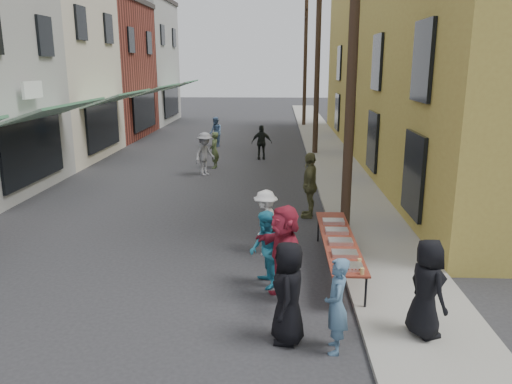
# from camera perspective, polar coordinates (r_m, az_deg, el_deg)

# --- Properties ---
(ground) EXTENTS (120.00, 120.00, 0.00)m
(ground) POSITION_cam_1_polar(r_m,az_deg,el_deg) (11.25, -10.41, -8.99)
(ground) COLOR #28282B
(ground) RESTS_ON ground
(sidewalk) EXTENTS (2.20, 60.00, 0.10)m
(sidewalk) POSITION_cam_1_polar(r_m,az_deg,el_deg) (25.55, 8.30, 4.37)
(sidewalk) COLOR gray
(sidewalk) RESTS_ON ground
(storefront_row) EXTENTS (8.00, 37.00, 9.00)m
(storefront_row) POSITION_cam_1_polar(r_m,az_deg,el_deg) (27.95, -24.48, 12.52)
(storefront_row) COLOR maroon
(storefront_row) RESTS_ON ground
(building_ochre) EXTENTS (10.00, 28.00, 10.00)m
(building_ochre) POSITION_cam_1_polar(r_m,az_deg,el_deg) (25.56, 23.15, 14.56)
(building_ochre) COLOR #A58D3B
(building_ochre) RESTS_ON ground
(utility_pole_near) EXTENTS (0.26, 0.26, 9.00)m
(utility_pole_near) POSITION_cam_1_polar(r_m,az_deg,el_deg) (13.18, 10.96, 14.48)
(utility_pole_near) COLOR #2D2116
(utility_pole_near) RESTS_ON ground
(utility_pole_mid) EXTENTS (0.26, 0.26, 9.00)m
(utility_pole_mid) POSITION_cam_1_polar(r_m,az_deg,el_deg) (25.12, 7.03, 14.45)
(utility_pole_mid) COLOR #2D2116
(utility_pole_mid) RESTS_ON ground
(utility_pole_far) EXTENTS (0.26, 0.26, 9.00)m
(utility_pole_far) POSITION_cam_1_polar(r_m,az_deg,el_deg) (37.10, 5.64, 14.43)
(utility_pole_far) COLOR #2D2116
(utility_pole_far) RESTS_ON ground
(serving_table) EXTENTS (0.70, 4.00, 0.75)m
(serving_table) POSITION_cam_1_polar(r_m,az_deg,el_deg) (11.04, 9.43, -5.45)
(serving_table) COLOR maroon
(serving_table) RESTS_ON ground
(catering_tray_sausage) EXTENTS (0.50, 0.33, 0.08)m
(catering_tray_sausage) POSITION_cam_1_polar(r_m,az_deg,el_deg) (9.48, 10.58, -8.38)
(catering_tray_sausage) COLOR maroon
(catering_tray_sausage) RESTS_ON serving_table
(catering_tray_foil_b) EXTENTS (0.50, 0.33, 0.08)m
(catering_tray_foil_b) POSITION_cam_1_polar(r_m,az_deg,el_deg) (10.08, 10.09, -6.96)
(catering_tray_foil_b) COLOR #B2B2B7
(catering_tray_foil_b) RESTS_ON serving_table
(catering_tray_buns) EXTENTS (0.50, 0.33, 0.08)m
(catering_tray_buns) POSITION_cam_1_polar(r_m,az_deg,el_deg) (10.73, 9.63, -5.60)
(catering_tray_buns) COLOR tan
(catering_tray_buns) RESTS_ON serving_table
(catering_tray_foil_d) EXTENTS (0.50, 0.33, 0.08)m
(catering_tray_foil_d) POSITION_cam_1_polar(r_m,az_deg,el_deg) (11.39, 9.21, -4.40)
(catering_tray_foil_d) COLOR #B2B2B7
(catering_tray_foil_d) RESTS_ON serving_table
(catering_tray_buns_end) EXTENTS (0.50, 0.33, 0.08)m
(catering_tray_buns_end) POSITION_cam_1_polar(r_m,az_deg,el_deg) (12.05, 8.85, -3.33)
(catering_tray_buns_end) COLOR tan
(catering_tray_buns_end) RESTS_ON serving_table
(condiment_jar_a) EXTENTS (0.07, 0.07, 0.08)m
(condiment_jar_a) POSITION_cam_1_polar(r_m,az_deg,el_deg) (9.18, 9.46, -9.11)
(condiment_jar_a) COLOR #A57F26
(condiment_jar_a) RESTS_ON serving_table
(condiment_jar_b) EXTENTS (0.07, 0.07, 0.08)m
(condiment_jar_b) POSITION_cam_1_polar(r_m,az_deg,el_deg) (9.27, 9.39, -8.87)
(condiment_jar_b) COLOR #A57F26
(condiment_jar_b) RESTS_ON serving_table
(condiment_jar_c) EXTENTS (0.07, 0.07, 0.08)m
(condiment_jar_c) POSITION_cam_1_polar(r_m,az_deg,el_deg) (9.36, 9.32, -8.62)
(condiment_jar_c) COLOR #A57F26
(condiment_jar_c) RESTS_ON serving_table
(cup_stack) EXTENTS (0.08, 0.08, 0.12)m
(cup_stack) POSITION_cam_1_polar(r_m,az_deg,el_deg) (9.28, 12.03, -8.85)
(cup_stack) COLOR tan
(cup_stack) RESTS_ON serving_table
(guest_front_a) EXTENTS (0.61, 0.88, 1.71)m
(guest_front_a) POSITION_cam_1_polar(r_m,az_deg,el_deg) (8.20, 3.70, -11.41)
(guest_front_a) COLOR black
(guest_front_a) RESTS_ON ground
(guest_front_b) EXTENTS (0.42, 0.60, 1.56)m
(guest_front_b) POSITION_cam_1_polar(r_m,az_deg,el_deg) (8.04, 9.19, -12.70)
(guest_front_b) COLOR #476B8A
(guest_front_b) RESTS_ON ground
(guest_front_c) EXTENTS (0.80, 0.91, 1.59)m
(guest_front_c) POSITION_cam_1_polar(r_m,az_deg,el_deg) (10.12, 1.11, -6.60)
(guest_front_c) COLOR teal
(guest_front_c) RESTS_ON ground
(guest_front_d) EXTENTS (0.78, 1.11, 1.57)m
(guest_front_d) POSITION_cam_1_polar(r_m,az_deg,el_deg) (11.85, 1.10, -3.49)
(guest_front_d) COLOR white
(guest_front_d) RESTS_ON ground
(guest_front_e) EXTENTS (0.62, 1.20, 1.95)m
(guest_front_e) POSITION_cam_1_polar(r_m,az_deg,el_deg) (14.76, 6.16, 0.79)
(guest_front_e) COLOR brown
(guest_front_e) RESTS_ON ground
(guest_queue_back) EXTENTS (1.21, 1.83, 1.89)m
(guest_queue_back) POSITION_cam_1_polar(r_m,az_deg,el_deg) (9.54, 3.24, -6.99)
(guest_queue_back) COLOR #A12337
(guest_queue_back) RESTS_ON ground
(server) EXTENTS (0.77, 0.94, 1.65)m
(server) POSITION_cam_1_polar(r_m,az_deg,el_deg) (8.62, 18.94, -10.35)
(server) COLOR black
(server) RESTS_ON sidewalk
(passerby_left) EXTENTS (1.14, 1.32, 1.77)m
(passerby_left) POSITION_cam_1_polar(r_m,az_deg,el_deg) (20.46, -5.88, 4.34)
(passerby_left) COLOR gray
(passerby_left) RESTS_ON ground
(passerby_mid) EXTENTS (0.98, 0.45, 1.64)m
(passerby_mid) POSITION_cam_1_polar(r_m,az_deg,el_deg) (23.82, 0.65, 5.68)
(passerby_mid) COLOR black
(passerby_mid) RESTS_ON ground
(passerby_right) EXTENTS (0.41, 0.59, 1.58)m
(passerby_right) POSITION_cam_1_polar(r_m,az_deg,el_deg) (21.91, -4.78, 4.79)
(passerby_right) COLOR #4A5B34
(passerby_right) RESTS_ON ground
(passerby_far) EXTENTS (0.92, 0.99, 1.63)m
(passerby_far) POSITION_cam_1_polar(r_m,az_deg,el_deg) (27.79, -4.63, 6.87)
(passerby_far) COLOR #52739F
(passerby_far) RESTS_ON ground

